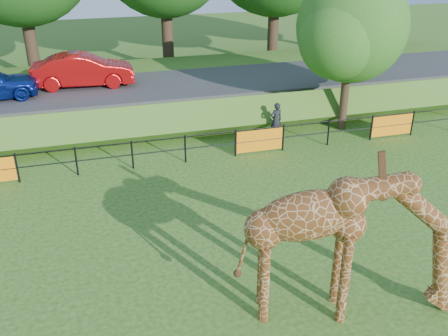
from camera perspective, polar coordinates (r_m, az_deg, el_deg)
The scene contains 8 objects.
ground at distance 12.63m, azimuth 3.67°, elevation -14.05°, with size 90.00×90.00×0.00m, color #265415.
giraffe at distance 11.38m, azimuth 14.32°, elevation -8.61°, with size 5.03×0.92×3.59m, color #5D3113, non-canonical shape.
perimeter_fence at distance 18.99m, azimuth -4.45°, elevation 2.19°, with size 28.07×0.10×1.10m, color black, non-canonical shape.
embankment at distance 25.92m, azimuth -8.04°, elevation 8.67°, with size 40.00×9.00×1.30m, color #265415.
road at distance 24.30m, azimuth -7.58°, elevation 9.31°, with size 40.00×5.00×0.12m, color #2F3032.
car_red at distance 24.51m, azimuth -15.80°, elevation 10.71°, with size 1.61×4.63×1.53m, color red.
visitor at distance 21.37m, azimuth 5.97°, elevation 5.46°, with size 0.56×0.37×1.53m, color black.
tree_east at distance 22.09m, azimuth 14.53°, elevation 14.92°, with size 5.40×4.71×6.76m.
Camera 1 is at (-3.50, -9.11, 8.01)m, focal length 40.00 mm.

